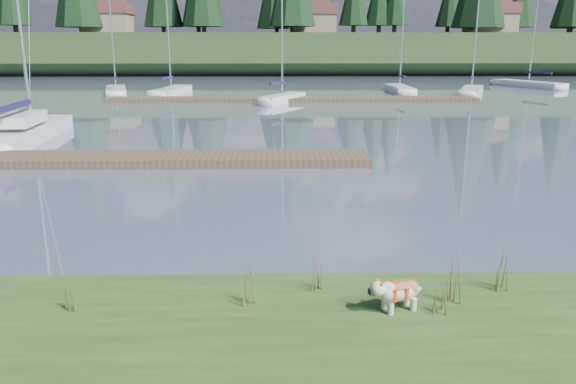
{
  "coord_description": "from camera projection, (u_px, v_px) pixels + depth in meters",
  "views": [
    {
      "loc": [
        0.84,
        -10.07,
        4.03
      ],
      "look_at": [
        1.04,
        -0.5,
        1.48
      ],
      "focal_mm": 35.0,
      "sensor_mm": 36.0,
      "label": 1
    }
  ],
  "objects": [
    {
      "name": "ground",
      "position": [
        264.0,
        102.0,
        39.74
      ],
      "size": [
        200.0,
        200.0,
        0.0
      ],
      "primitive_type": "plane",
      "color": "slate",
      "rests_on": "ground"
    },
    {
      "name": "ridge",
      "position": [
        270.0,
        54.0,
        80.64
      ],
      "size": [
        200.0,
        20.0,
        5.0
      ],
      "primitive_type": "cube",
      "color": "#203318",
      "rests_on": "ground"
    },
    {
      "name": "bulldog",
      "position": [
        398.0,
        290.0,
        7.93
      ],
      "size": [
        0.82,
        0.49,
        0.48
      ],
      "rotation": [
        0.0,
        0.0,
        3.46
      ],
      "color": "silver",
      "rests_on": "bank"
    },
    {
      "name": "sailboat_main",
      "position": [
        31.0,
        128.0,
        24.71
      ],
      "size": [
        2.65,
        9.29,
        13.14
      ],
      "rotation": [
        0.0,
        0.0,
        1.67
      ],
      "color": "silver",
      "rests_on": "ground"
    },
    {
      "name": "dock_near",
      "position": [
        136.0,
        159.0,
        19.33
      ],
      "size": [
        16.0,
        2.0,
        0.3
      ],
      "primitive_type": "cube",
      "color": "#4C3D2C",
      "rests_on": "ground"
    },
    {
      "name": "dock_far",
      "position": [
        293.0,
        99.0,
        39.74
      ],
      "size": [
        26.0,
        2.2,
        0.3
      ],
      "primitive_type": "cube",
      "color": "#4C3D2C",
      "rests_on": "ground"
    },
    {
      "name": "sailboat_bg_0",
      "position": [
        116.0,
        90.0,
        45.61
      ],
      "size": [
        3.39,
        7.54,
        10.82
      ],
      "rotation": [
        0.0,
        0.0,
        1.84
      ],
      "color": "silver",
      "rests_on": "ground"
    },
    {
      "name": "sailboat_bg_1",
      "position": [
        174.0,
        90.0,
        45.53
      ],
      "size": [
        2.49,
        7.8,
        11.48
      ],
      "rotation": [
        0.0,
        0.0,
        1.44
      ],
      "color": "silver",
      "rests_on": "ground"
    },
    {
      "name": "sailboat_bg_2",
      "position": [
        285.0,
        97.0,
        39.47
      ],
      "size": [
        3.71,
        5.6,
        8.89
      ],
      "rotation": [
        0.0,
        0.0,
        1.08
      ],
      "color": "silver",
      "rests_on": "ground"
    },
    {
      "name": "sailboat_bg_3",
      "position": [
        398.0,
        88.0,
        47.27
      ],
      "size": [
        1.6,
        7.48,
        11.02
      ],
      "rotation": [
        0.0,
        0.0,
        1.55
      ],
      "color": "silver",
      "rests_on": "ground"
    },
    {
      "name": "sailboat_bg_4",
      "position": [
        472.0,
        90.0,
        45.61
      ],
      "size": [
        4.12,
        7.2,
        10.72
      ],
      "rotation": [
        0.0,
        0.0,
        1.17
      ],
      "color": "silver",
      "rests_on": "ground"
    },
    {
      "name": "sailboat_bg_5",
      "position": [
        522.0,
        83.0,
        53.19
      ],
      "size": [
        4.83,
        8.49,
        12.1
      ],
      "rotation": [
        0.0,
        0.0,
        1.97
      ],
      "color": "silver",
      "rests_on": "ground"
    },
    {
      "name": "weed_0",
      "position": [
        245.0,
        286.0,
        8.14
      ],
      "size": [
        0.17,
        0.14,
        0.66
      ],
      "color": "#475B23",
      "rests_on": "bank"
    },
    {
      "name": "weed_1",
      "position": [
        317.0,
        274.0,
        8.61
      ],
      "size": [
        0.17,
        0.14,
        0.59
      ],
      "color": "#475B23",
      "rests_on": "bank"
    },
    {
      "name": "weed_2",
      "position": [
        451.0,
        281.0,
        8.17
      ],
      "size": [
        0.17,
        0.14,
        0.79
      ],
      "color": "#475B23",
      "rests_on": "bank"
    },
    {
      "name": "weed_3",
      "position": [
        71.0,
        295.0,
        7.95
      ],
      "size": [
        0.17,
        0.14,
        0.52
      ],
      "color": "#475B23",
      "rests_on": "bank"
    },
    {
      "name": "weed_4",
      "position": [
        440.0,
        298.0,
        7.87
      ],
      "size": [
        0.17,
        0.14,
        0.5
      ],
      "color": "#475B23",
      "rests_on": "bank"
    },
    {
      "name": "weed_5",
      "position": [
        503.0,
        271.0,
        8.6
      ],
      "size": [
        0.17,
        0.14,
        0.72
      ],
      "color": "#475B23",
      "rests_on": "bank"
    },
    {
      "name": "mud_lip",
      "position": [
        226.0,
        293.0,
        9.19
      ],
      "size": [
        60.0,
        0.5,
        0.14
      ],
      "primitive_type": "cube",
      "color": "#33281C",
      "rests_on": "ground"
    },
    {
      "name": "house_0",
      "position": [
        108.0,
        18.0,
        76.06
      ],
      "size": [
        6.3,
        5.3,
        4.65
      ],
      "color": "gray",
      "rests_on": "ridge"
    },
    {
      "name": "house_1",
      "position": [
        313.0,
        18.0,
        77.59
      ],
      "size": [
        6.3,
        5.3,
        4.65
      ],
      "color": "gray",
      "rests_on": "ridge"
    },
    {
      "name": "house_2",
      "position": [
        490.0,
        18.0,
        76.13
      ],
      "size": [
        6.3,
        5.3,
        4.65
      ],
      "color": "gray",
      "rests_on": "ridge"
    }
  ]
}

